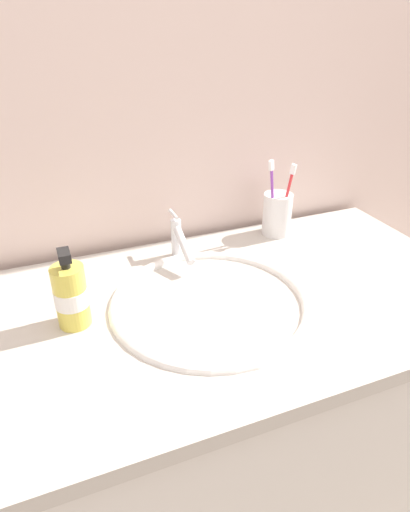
# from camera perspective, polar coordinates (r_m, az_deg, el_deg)

# --- Properties ---
(tiled_wall_back) EXTENTS (2.43, 0.04, 2.40)m
(tiled_wall_back) POSITION_cam_1_polar(r_m,az_deg,el_deg) (1.04, -8.26, 16.54)
(tiled_wall_back) COLOR beige
(tiled_wall_back) RESTS_ON ground
(vanity_counter) EXTENTS (1.23, 0.58, 0.92)m
(vanity_counter) POSITION_cam_1_polar(r_m,az_deg,el_deg) (1.19, -1.11, -24.72)
(vanity_counter) COLOR silver
(vanity_counter) RESTS_ON ground
(sink_basin) EXTENTS (0.40, 0.40, 0.10)m
(sink_basin) POSITION_cam_1_polar(r_m,az_deg,el_deg) (0.90, 0.72, -7.79)
(sink_basin) COLOR white
(sink_basin) RESTS_ON vanity_counter
(faucet) EXTENTS (0.02, 0.14, 0.10)m
(faucet) POSITION_cam_1_polar(r_m,az_deg,el_deg) (1.01, -3.40, 2.17)
(faucet) COLOR silver
(faucet) RESTS_ON sink_basin
(toothbrush_cup) EXTENTS (0.07, 0.07, 0.11)m
(toothbrush_cup) POSITION_cam_1_polar(r_m,az_deg,el_deg) (1.14, 9.29, 5.36)
(toothbrush_cup) COLOR white
(toothbrush_cup) RESTS_ON vanity_counter
(toothbrush_red) EXTENTS (0.03, 0.03, 0.19)m
(toothbrush_red) POSITION_cam_1_polar(r_m,az_deg,el_deg) (1.11, 10.52, 7.71)
(toothbrush_red) COLOR red
(toothbrush_red) RESTS_ON toothbrush_cup
(toothbrush_purple) EXTENTS (0.04, 0.03, 0.20)m
(toothbrush_purple) POSITION_cam_1_polar(r_m,az_deg,el_deg) (1.09, 8.68, 7.94)
(toothbrush_purple) COLOR purple
(toothbrush_purple) RESTS_ON toothbrush_cup
(soap_dispenser) EXTENTS (0.06, 0.06, 0.16)m
(soap_dispenser) POSITION_cam_1_polar(r_m,az_deg,el_deg) (0.83, -16.91, -4.88)
(soap_dispenser) COLOR #DBCC4C
(soap_dispenser) RESTS_ON vanity_counter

